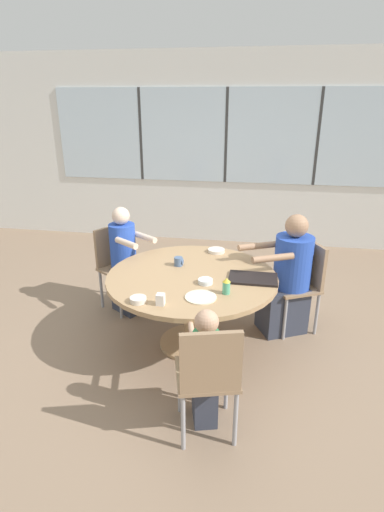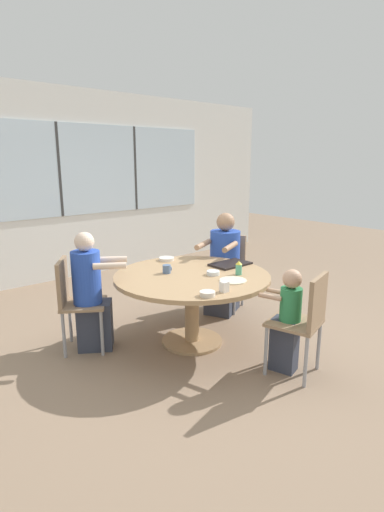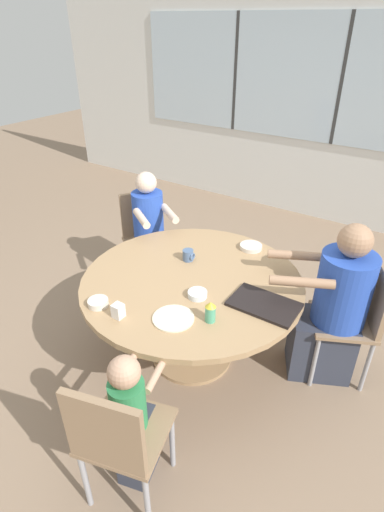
# 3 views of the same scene
# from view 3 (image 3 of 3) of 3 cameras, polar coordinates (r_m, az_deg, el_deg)

# --- Properties ---
(ground_plane) EXTENTS (16.00, 16.00, 0.00)m
(ground_plane) POSITION_cam_3_polar(r_m,az_deg,el_deg) (3.15, -0.00, -13.99)
(ground_plane) COLOR #8C725B
(wall_back_with_windows) EXTENTS (8.40, 0.08, 2.80)m
(wall_back_with_windows) POSITION_cam_3_polar(r_m,az_deg,el_deg) (5.05, 20.28, 20.01)
(wall_back_with_windows) COLOR silver
(wall_back_with_windows) RESTS_ON ground_plane
(dining_table) EXTENTS (1.50, 1.50, 0.71)m
(dining_table) POSITION_cam_3_polar(r_m,az_deg,el_deg) (2.77, -0.00, -5.42)
(dining_table) COLOR tan
(dining_table) RESTS_ON ground_plane
(chair_for_woman_green_shirt) EXTENTS (0.55, 0.55, 0.89)m
(chair_for_woman_green_shirt) POSITION_cam_3_polar(r_m,az_deg,el_deg) (3.70, -6.71, 3.51)
(chair_for_woman_green_shirt) COLOR #937556
(chair_for_woman_green_shirt) RESTS_ON ground_plane
(chair_for_man_blue_shirt) EXTENTS (0.53, 0.53, 0.89)m
(chair_for_man_blue_shirt) POSITION_cam_3_polar(r_m,az_deg,el_deg) (2.90, 22.72, -7.54)
(chair_for_man_blue_shirt) COLOR #937556
(chair_for_man_blue_shirt) RESTS_ON ground_plane
(chair_for_toddler) EXTENTS (0.49, 0.49, 0.89)m
(chair_for_toddler) POSITION_cam_3_polar(r_m,az_deg,el_deg) (2.08, -10.69, -24.05)
(chair_for_toddler) COLOR #937556
(chair_for_toddler) RESTS_ON ground_plane
(person_woman_green_shirt) EXTENTS (0.55, 0.49, 1.14)m
(person_woman_green_shirt) POSITION_cam_3_polar(r_m,az_deg,el_deg) (3.57, -5.95, 2.28)
(person_woman_green_shirt) COLOR #333847
(person_woman_green_shirt) RESTS_ON ground_plane
(person_man_blue_shirt) EXTENTS (0.72, 0.59, 1.18)m
(person_man_blue_shirt) POSITION_cam_3_polar(r_m,az_deg,el_deg) (2.86, 19.40, -7.57)
(person_man_blue_shirt) COLOR #333847
(person_man_blue_shirt) RESTS_ON ground_plane
(person_toddler) EXTENTS (0.26, 0.36, 0.91)m
(person_toddler) POSITION_cam_3_polar(r_m,az_deg,el_deg) (2.24, -8.47, -22.54)
(person_toddler) COLOR #333847
(person_toddler) RESTS_ON ground_plane
(food_tray_dark) EXTENTS (0.41, 0.26, 0.02)m
(food_tray_dark) POSITION_cam_3_polar(r_m,az_deg,el_deg) (2.50, 10.30, -6.78)
(food_tray_dark) COLOR black
(food_tray_dark) RESTS_ON dining_table
(coffee_mug) EXTENTS (0.08, 0.08, 0.08)m
(coffee_mug) POSITION_cam_3_polar(r_m,az_deg,el_deg) (2.88, -0.52, 0.12)
(coffee_mug) COLOR slate
(coffee_mug) RESTS_ON dining_table
(sippy_cup) EXTENTS (0.06, 0.06, 0.14)m
(sippy_cup) POSITION_cam_3_polar(r_m,az_deg,el_deg) (2.31, 2.65, -7.91)
(sippy_cup) COLOR #4CA57F
(sippy_cup) RESTS_ON dining_table
(milk_carton_small) EXTENTS (0.06, 0.06, 0.09)m
(milk_carton_small) POSITION_cam_3_polar(r_m,az_deg,el_deg) (2.39, -10.51, -7.70)
(milk_carton_small) COLOR silver
(milk_carton_small) RESTS_ON dining_table
(bowl_white_shallow) EXTENTS (0.13, 0.13, 0.04)m
(bowl_white_shallow) POSITION_cam_3_polar(r_m,az_deg,el_deg) (2.52, -13.26, -6.51)
(bowl_white_shallow) COLOR silver
(bowl_white_shallow) RESTS_ON dining_table
(bowl_cereal) EXTENTS (0.12, 0.12, 0.04)m
(bowl_cereal) POSITION_cam_3_polar(r_m,az_deg,el_deg) (2.52, 0.79, -5.47)
(bowl_cereal) COLOR silver
(bowl_cereal) RESTS_ON dining_table
(bowl_fruit) EXTENTS (0.17, 0.17, 0.03)m
(bowl_fruit) POSITION_cam_3_polar(r_m,az_deg,el_deg) (3.07, 8.42, 1.33)
(bowl_fruit) COLOR silver
(bowl_fruit) RESTS_ON dining_table
(plate_tortillas) EXTENTS (0.25, 0.25, 0.01)m
(plate_tortillas) POSITION_cam_3_polar(r_m,az_deg,el_deg) (2.36, -2.68, -8.86)
(plate_tortillas) COLOR beige
(plate_tortillas) RESTS_ON dining_table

